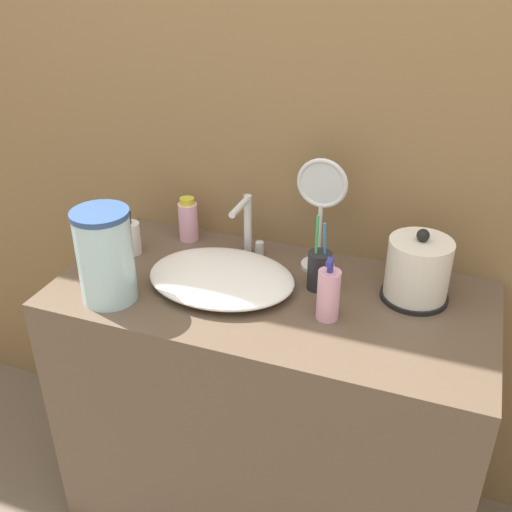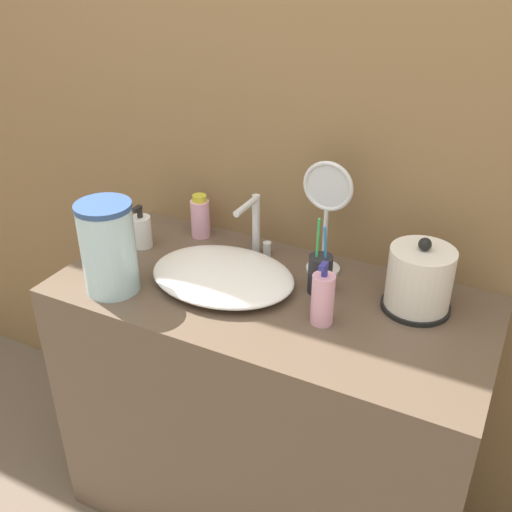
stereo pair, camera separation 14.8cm
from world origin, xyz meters
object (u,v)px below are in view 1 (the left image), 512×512
toothbrush_cup (319,270)px  vanity_mirror (321,206)px  electric_kettle (417,272)px  water_pitcher (105,256)px  faucet (248,224)px  mouthwash_bottle (188,220)px  shampoo_bottle (328,294)px  lotion_bottle (130,237)px

toothbrush_cup → vanity_mirror: 0.17m
electric_kettle → water_pitcher: size_ratio=0.80×
faucet → mouthwash_bottle: (-0.20, 0.03, -0.04)m
faucet → shampoo_bottle: bearing=-37.5°
faucet → lotion_bottle: (-0.32, -0.10, -0.05)m
water_pitcher → mouthwash_bottle: bearing=82.9°
lotion_bottle → mouthwash_bottle: size_ratio=0.98×
lotion_bottle → electric_kettle: bearing=3.0°
mouthwash_bottle → vanity_mirror: 0.42m
toothbrush_cup → mouthwash_bottle: (-0.43, 0.13, 0.01)m
toothbrush_cup → electric_kettle: bearing=8.9°
shampoo_bottle → mouthwash_bottle: size_ratio=1.24×
lotion_bottle → shampoo_bottle: size_ratio=0.79×
shampoo_bottle → vanity_mirror: bearing=110.5°
faucet → lotion_bottle: size_ratio=1.38×
faucet → mouthwash_bottle: bearing=170.7°
toothbrush_cup → water_pitcher: 0.53m
electric_kettle → lotion_bottle: electric_kettle is taller
faucet → shampoo_bottle: (0.29, -0.22, -0.03)m
lotion_bottle → vanity_mirror: 0.54m
shampoo_bottle → water_pitcher: water_pitcher is taller
electric_kettle → vanity_mirror: 0.30m
vanity_mirror → faucet: bearing=-178.2°
shampoo_bottle → faucet: bearing=142.5°
faucet → toothbrush_cup: 0.26m
toothbrush_cup → shampoo_bottle: bearing=-66.1°
faucet → toothbrush_cup: (0.23, -0.10, -0.04)m
mouthwash_bottle → vanity_mirror: (0.40, -0.03, 0.12)m
lotion_bottle → vanity_mirror: (0.52, 0.11, 0.13)m
toothbrush_cup → mouthwash_bottle: size_ratio=1.54×
vanity_mirror → water_pitcher: vanity_mirror is taller
faucet → electric_kettle: size_ratio=0.92×
shampoo_bottle → vanity_mirror: size_ratio=0.52×
toothbrush_cup → vanity_mirror: bearing=106.4°
mouthwash_bottle → vanity_mirror: size_ratio=0.42×
faucet → electric_kettle: electric_kettle is taller
shampoo_bottle → water_pitcher: size_ratio=0.68×
shampoo_bottle → lotion_bottle: bearing=168.9°
faucet → lotion_bottle: faucet is taller
faucet → toothbrush_cup: bearing=-22.7°
electric_kettle → shampoo_bottle: (-0.18, -0.16, -0.01)m
toothbrush_cup → lotion_bottle: (-0.55, -0.00, -0.00)m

